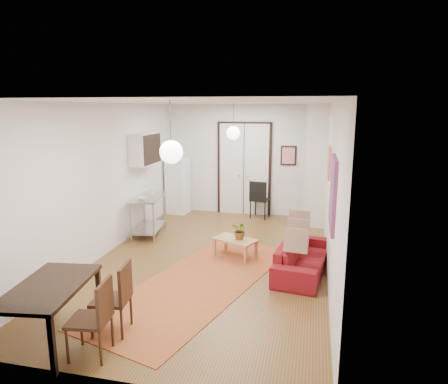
% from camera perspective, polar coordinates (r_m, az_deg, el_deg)
% --- Properties ---
extents(floor, '(7.00, 7.00, 0.00)m').
position_cam_1_polar(floor, '(7.61, -1.79, -9.69)').
color(floor, brown).
rests_on(floor, ground).
extents(ceiling, '(4.20, 7.00, 0.02)m').
position_cam_1_polar(ceiling, '(7.07, -1.95, 12.70)').
color(ceiling, silver).
rests_on(ceiling, wall_back).
extents(wall_back, '(4.20, 0.02, 2.90)m').
position_cam_1_polar(wall_back, '(10.58, 2.94, 4.59)').
color(wall_back, silver).
rests_on(wall_back, floor).
extents(wall_front, '(4.20, 0.02, 2.90)m').
position_cam_1_polar(wall_front, '(4.03, -14.68, -8.17)').
color(wall_front, silver).
rests_on(wall_front, floor).
extents(wall_left, '(0.02, 7.00, 2.90)m').
position_cam_1_polar(wall_left, '(7.99, -16.61, 1.68)').
color(wall_left, silver).
rests_on(wall_left, floor).
extents(wall_right, '(0.02, 7.00, 2.90)m').
position_cam_1_polar(wall_right, '(6.98, 15.05, 0.33)').
color(wall_right, silver).
rests_on(wall_right, floor).
extents(double_doors, '(1.44, 0.06, 2.50)m').
position_cam_1_polar(double_doors, '(10.58, 2.88, 3.21)').
color(double_doors, silver).
rests_on(double_doors, wall_back).
extents(stub_partition, '(0.50, 0.10, 2.90)m').
position_cam_1_polar(stub_partition, '(9.49, 13.02, 3.44)').
color(stub_partition, silver).
rests_on(stub_partition, floor).
extents(wall_cabinet, '(0.35, 1.00, 0.70)m').
position_cam_1_polar(wall_cabinet, '(9.18, -11.21, 6.07)').
color(wall_cabinet, white).
rests_on(wall_cabinet, wall_left).
extents(painting_popart, '(0.05, 1.00, 1.00)m').
position_cam_1_polar(painting_popart, '(5.72, 15.33, -0.17)').
color(painting_popart, red).
rests_on(painting_popart, wall_right).
extents(painting_abstract, '(0.05, 0.50, 0.60)m').
position_cam_1_polar(painting_abstract, '(7.71, 14.80, 4.06)').
color(painting_abstract, beige).
rests_on(painting_abstract, wall_right).
extents(poster_back, '(0.40, 0.03, 0.50)m').
position_cam_1_polar(poster_back, '(10.40, 9.20, 5.15)').
color(poster_back, red).
rests_on(poster_back, wall_back).
extents(print_left, '(0.03, 0.44, 0.54)m').
position_cam_1_polar(print_left, '(9.69, -10.84, 6.68)').
color(print_left, '#94603D').
rests_on(print_left, wall_left).
extents(pendant_back, '(0.30, 0.30, 0.80)m').
position_cam_1_polar(pendant_back, '(9.04, 1.34, 8.44)').
color(pendant_back, white).
rests_on(pendant_back, ceiling).
extents(pendant_front, '(0.30, 0.30, 0.80)m').
position_cam_1_polar(pendant_front, '(5.19, -7.54, 5.69)').
color(pendant_front, white).
rests_on(pendant_front, ceiling).
extents(kilim_rug, '(2.74, 4.53, 0.01)m').
position_cam_1_polar(kilim_rug, '(6.72, -3.46, -12.70)').
color(kilim_rug, '#AE5C2B').
rests_on(kilim_rug, floor).
extents(sofa, '(1.94, 0.98, 0.54)m').
position_cam_1_polar(sofa, '(7.14, 11.16, -9.09)').
color(sofa, maroon).
rests_on(sofa, floor).
extents(coffee_table, '(0.92, 0.74, 0.36)m').
position_cam_1_polar(coffee_table, '(7.68, 1.61, -7.02)').
color(coffee_table, '#A7864E').
rests_on(coffee_table, floor).
extents(potted_plant, '(0.40, 0.38, 0.35)m').
position_cam_1_polar(potted_plant, '(7.59, 2.37, -5.49)').
color(potted_plant, '#3A7132').
rests_on(potted_plant, coffee_table).
extents(kitchen_counter, '(0.73, 1.22, 0.88)m').
position_cam_1_polar(kitchen_counter, '(9.04, -10.74, -2.62)').
color(kitchen_counter, '#ABAEB0').
rests_on(kitchen_counter, floor).
extents(bowl, '(0.26, 0.26, 0.05)m').
position_cam_1_polar(bowl, '(8.69, -11.61, -0.91)').
color(bowl, silver).
rests_on(bowl, kitchen_counter).
extents(soap_bottle, '(0.10, 0.10, 0.18)m').
position_cam_1_polar(soap_bottle, '(9.17, -10.22, 0.24)').
color(soap_bottle, teal).
rests_on(soap_bottle, kitchen_counter).
extents(fridge, '(0.57, 0.57, 1.49)m').
position_cam_1_polar(fridge, '(10.80, -6.61, 0.87)').
color(fridge, white).
rests_on(fridge, floor).
extents(dining_table, '(0.94, 1.43, 0.74)m').
position_cam_1_polar(dining_table, '(5.34, -23.65, -12.85)').
color(dining_table, black).
rests_on(dining_table, floor).
extents(dining_chair_near, '(0.49, 0.65, 0.92)m').
position_cam_1_polar(dining_chair_near, '(5.42, -15.45, -13.35)').
color(dining_chair_near, '#372211').
rests_on(dining_chair_near, floor).
extents(dining_chair_far, '(0.49, 0.65, 0.92)m').
position_cam_1_polar(dining_chair_far, '(5.03, -18.22, -15.59)').
color(dining_chair_far, '#372211').
rests_on(dining_chair_far, floor).
extents(black_side_chair, '(0.53, 0.53, 0.98)m').
position_cam_1_polar(black_side_chair, '(10.41, 5.28, -0.45)').
color(black_side_chair, black).
rests_on(black_side_chair, floor).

